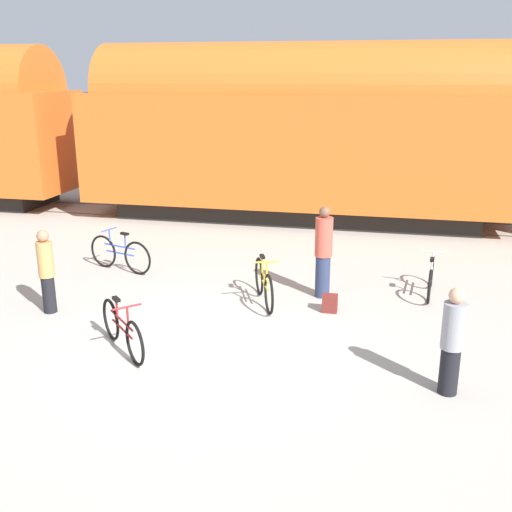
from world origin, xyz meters
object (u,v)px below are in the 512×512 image
at_px(bicycle_silver, 431,278).
at_px(backpack, 330,303).
at_px(freight_train, 296,130).
at_px(bicycle_maroon, 122,330).
at_px(bicycle_blue, 120,254).
at_px(person_in_tan, 46,271).
at_px(person_in_grey, 452,341).
at_px(bicycle_yellow, 264,284).
at_px(person_in_red, 323,252).

xyz_separation_m(bicycle_silver, backpack, (-1.89, -1.35, -0.19)).
distance_m(freight_train, bicycle_maroon, 9.92).
distance_m(bicycle_maroon, bicycle_blue, 4.20).
bearing_deg(person_in_tan, bicycle_silver, -97.51).
height_order(freight_train, bicycle_silver, freight_train).
xyz_separation_m(bicycle_blue, backpack, (4.87, -1.43, -0.23)).
distance_m(freight_train, person_in_grey, 10.65).
xyz_separation_m(bicycle_maroon, person_in_tan, (-2.04, 1.24, 0.44)).
distance_m(bicycle_yellow, bicycle_maroon, 3.10).
bearing_deg(backpack, person_in_grey, -53.90).
bearing_deg(person_in_grey, backpack, -24.32).
xyz_separation_m(freight_train, bicycle_silver, (3.69, -5.84, -2.33)).
distance_m(bicycle_yellow, person_in_grey, 4.26).
height_order(bicycle_blue, backpack, bicycle_blue).
bearing_deg(backpack, bicycle_silver, 35.58).
relative_size(bicycle_maroon, person_in_grey, 0.84).
distance_m(bicycle_maroon, person_in_grey, 5.02).
bearing_deg(bicycle_maroon, person_in_tan, 148.59).
height_order(freight_train, person_in_tan, freight_train).
height_order(bicycle_yellow, bicycle_blue, bicycle_yellow).
distance_m(person_in_tan, person_in_red, 5.25).
relative_size(freight_train, bicycle_yellow, 23.72).
bearing_deg(freight_train, bicycle_maroon, -97.65).
bearing_deg(bicycle_yellow, freight_train, 94.11).
bearing_deg(bicycle_blue, person_in_grey, -30.82).
bearing_deg(bicycle_maroon, bicycle_blue, 115.13).
xyz_separation_m(freight_train, person_in_tan, (-3.32, -8.32, -1.88)).
height_order(freight_train, bicycle_blue, freight_train).
relative_size(person_in_tan, person_in_grey, 1.01).
height_order(person_in_tan, person_in_grey, person_in_tan).
xyz_separation_m(bicycle_yellow, person_in_red, (1.06, 0.63, 0.53)).
relative_size(bicycle_maroon, person_in_tan, 0.83).
xyz_separation_m(bicycle_maroon, bicycle_blue, (-1.78, 3.80, 0.02)).
relative_size(freight_train, bicycle_blue, 23.57).
bearing_deg(person_in_grey, bicycle_blue, -1.24).
bearing_deg(bicycle_blue, bicycle_silver, -0.66).
bearing_deg(bicycle_maroon, person_in_red, 47.87).
relative_size(bicycle_silver, bicycle_yellow, 0.98).
relative_size(bicycle_maroon, backpack, 3.88).
height_order(bicycle_maroon, person_in_grey, person_in_grey).
relative_size(bicycle_blue, person_in_tan, 1.07).
xyz_separation_m(bicycle_silver, bicycle_blue, (-6.76, 0.08, 0.04)).
bearing_deg(bicycle_blue, bicycle_yellow, -19.61).
height_order(bicycle_blue, person_in_red, person_in_red).
bearing_deg(bicycle_silver, backpack, -144.42).
bearing_deg(person_in_grey, bicycle_silver, -60.07).
relative_size(bicycle_blue, backpack, 5.03).
bearing_deg(bicycle_silver, person_in_grey, -89.65).
relative_size(freight_train, person_in_grey, 25.71).
distance_m(person_in_red, person_in_grey, 4.02).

